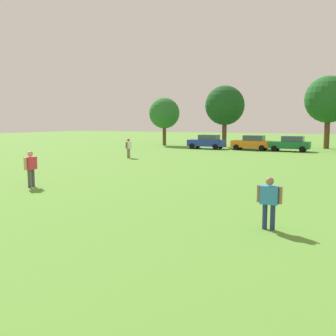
# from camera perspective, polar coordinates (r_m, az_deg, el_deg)

# --- Properties ---
(ground_plane) EXTENTS (160.00, 160.00, 0.00)m
(ground_plane) POSITION_cam_1_polar(r_m,az_deg,el_deg) (31.99, 8.38, 0.94)
(ground_plane) COLOR #568C33
(adult_bystander) EXTENTS (0.76, 0.30, 1.60)m
(adult_bystander) POSITION_cam_1_polar(r_m,az_deg,el_deg) (12.05, 14.63, -4.36)
(adult_bystander) COLOR navy
(adult_bystander) RESTS_ON ground
(bystander_near_trees) EXTENTS (0.39, 0.85, 1.80)m
(bystander_near_trees) POSITION_cam_1_polar(r_m,az_deg,el_deg) (20.40, -19.50, 0.32)
(bystander_near_trees) COLOR #4C4C51
(bystander_near_trees) RESTS_ON ground
(bystander_midfield) EXTENTS (0.34, 0.83, 1.74)m
(bystander_midfield) POSITION_cam_1_polar(r_m,az_deg,el_deg) (34.81, -5.82, 3.15)
(bystander_midfield) COLOR #8C7259
(bystander_midfield) RESTS_ON ground
(parked_car_blue_0) EXTENTS (4.30, 2.02, 1.68)m
(parked_car_blue_0) POSITION_cam_1_polar(r_m,az_deg,el_deg) (46.74, 5.74, 3.87)
(parked_car_blue_0) COLOR #1E38AD
(parked_car_blue_0) RESTS_ON ground
(parked_car_orange_1) EXTENTS (4.30, 2.02, 1.68)m
(parked_car_orange_1) POSITION_cam_1_polar(r_m,az_deg,el_deg) (45.52, 12.17, 3.67)
(parked_car_orange_1) COLOR orange
(parked_car_orange_1) RESTS_ON ground
(parked_car_green_2) EXTENTS (4.30, 2.02, 1.68)m
(parked_car_green_2) POSITION_cam_1_polar(r_m,az_deg,el_deg) (44.47, 17.50, 3.44)
(parked_car_green_2) COLOR #196B38
(parked_car_green_2) RESTS_ON ground
(tree_far_left) EXTENTS (4.14, 4.14, 6.45)m
(tree_far_left) POSITION_cam_1_polar(r_m,az_deg,el_deg) (53.12, -0.54, 8.03)
(tree_far_left) COLOR brown
(tree_far_left) RESTS_ON ground
(tree_left) EXTENTS (4.99, 4.99, 7.78)m
(tree_left) POSITION_cam_1_polar(r_m,az_deg,el_deg) (50.44, 8.33, 9.04)
(tree_left) COLOR brown
(tree_left) RESTS_ON ground
(tree_center_left) EXTENTS (5.54, 5.54, 8.64)m
(tree_center_left) POSITION_cam_1_polar(r_m,az_deg,el_deg) (50.51, 22.48, 9.26)
(tree_center_left) COLOR brown
(tree_center_left) RESTS_ON ground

